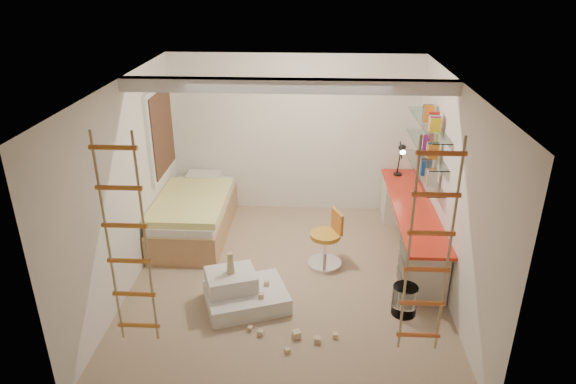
# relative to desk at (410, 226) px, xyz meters

# --- Properties ---
(floor) EXTENTS (4.50, 4.50, 0.00)m
(floor) POSITION_rel_desk_xyz_m (-1.72, -0.86, -0.40)
(floor) COLOR #967961
(floor) RESTS_ON ground
(ceiling_beam) EXTENTS (4.00, 0.18, 0.16)m
(ceiling_beam) POSITION_rel_desk_xyz_m (-1.72, -0.56, 2.12)
(ceiling_beam) COLOR white
(ceiling_beam) RESTS_ON ceiling
(window_frame) EXTENTS (0.06, 1.15, 1.35)m
(window_frame) POSITION_rel_desk_xyz_m (-3.69, 0.64, 1.15)
(window_frame) COLOR white
(window_frame) RESTS_ON wall_left
(window_blind) EXTENTS (0.02, 1.00, 1.20)m
(window_blind) POSITION_rel_desk_xyz_m (-3.65, 0.64, 1.15)
(window_blind) COLOR #4C2D1E
(window_blind) RESTS_ON window_frame
(rope_ladder_left) EXTENTS (0.41, 0.04, 2.13)m
(rope_ladder_left) POSITION_rel_desk_xyz_m (-3.07, -2.61, 1.11)
(rope_ladder_left) COLOR #C27921
(rope_ladder_left) RESTS_ON ceiling
(rope_ladder_right) EXTENTS (0.41, 0.04, 2.13)m
(rope_ladder_right) POSITION_rel_desk_xyz_m (-0.37, -2.61, 1.11)
(rope_ladder_right) COLOR #E25926
(rope_ladder_right) RESTS_ON ceiling
(waste_bin) EXTENTS (0.30, 0.30, 0.37)m
(waste_bin) POSITION_rel_desk_xyz_m (-0.28, -1.48, -0.22)
(waste_bin) COLOR white
(waste_bin) RESTS_ON floor
(desk) EXTENTS (0.56, 2.80, 0.75)m
(desk) POSITION_rel_desk_xyz_m (0.00, 0.00, 0.00)
(desk) COLOR red
(desk) RESTS_ON floor
(shelves) EXTENTS (0.25, 1.80, 0.71)m
(shelves) POSITION_rel_desk_xyz_m (0.15, 0.27, 1.10)
(shelves) COLOR white
(shelves) RESTS_ON wall_right
(bed) EXTENTS (1.02, 2.00, 0.69)m
(bed) POSITION_rel_desk_xyz_m (-3.20, 0.36, -0.07)
(bed) COLOR #AD7F51
(bed) RESTS_ON floor
(task_lamp) EXTENTS (0.14, 0.36, 0.57)m
(task_lamp) POSITION_rel_desk_xyz_m (-0.05, 0.96, 0.73)
(task_lamp) COLOR black
(task_lamp) RESTS_ON desk
(swivel_chair) EXTENTS (0.62, 0.62, 0.80)m
(swivel_chair) POSITION_rel_desk_xyz_m (-1.19, -0.44, -0.11)
(swivel_chair) COLOR orange
(swivel_chair) RESTS_ON floor
(play_platform) EXTENTS (1.15, 1.02, 0.42)m
(play_platform) POSITION_rel_desk_xyz_m (-2.23, -1.40, -0.24)
(play_platform) COLOR silver
(play_platform) RESTS_ON floor
(toy_blocks) EXTENTS (1.37, 1.01, 0.69)m
(toy_blocks) POSITION_rel_desk_xyz_m (-1.93, -1.72, -0.17)
(toy_blocks) COLOR #CCB284
(toy_blocks) RESTS_ON floor
(books) EXTENTS (0.14, 0.58, 0.92)m
(books) POSITION_rel_desk_xyz_m (0.15, 0.27, 1.24)
(books) COLOR white
(books) RESTS_ON shelves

